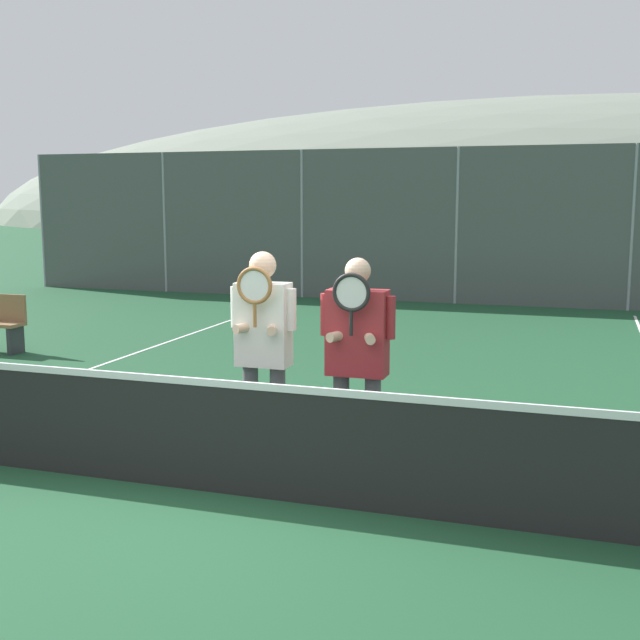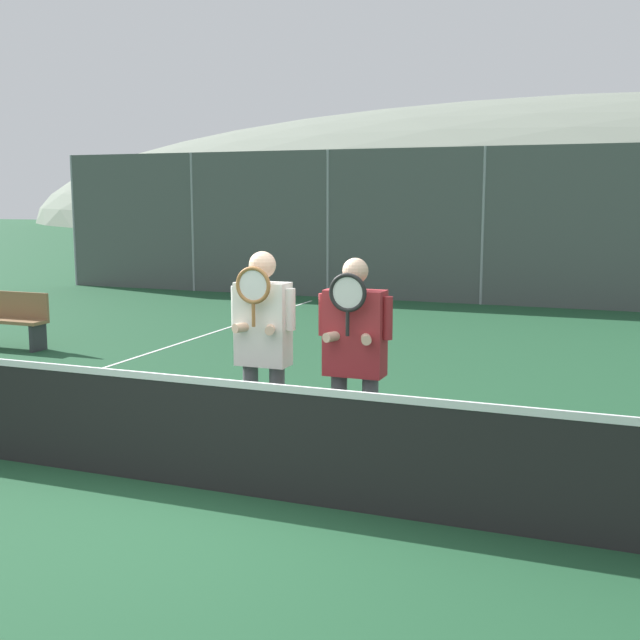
{
  "view_description": "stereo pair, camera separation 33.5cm",
  "coord_description": "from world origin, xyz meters",
  "px_view_note": "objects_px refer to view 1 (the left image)",
  "views": [
    {
      "loc": [
        2.61,
        -5.39,
        2.27
      ],
      "look_at": [
        0.53,
        0.91,
        1.25
      ],
      "focal_mm": 45.0,
      "sensor_mm": 36.0,
      "label": 1
    },
    {
      "loc": [
        2.92,
        -5.28,
        2.27
      ],
      "look_at": [
        0.53,
        0.91,
        1.25
      ],
      "focal_mm": 45.0,
      "sensor_mm": 36.0,
      "label": 2
    }
  ],
  "objects_px": {
    "player_leftmost": "(263,340)",
    "car_left_of_center": "(427,250)",
    "car_center": "(624,254)",
    "player_center_left": "(357,350)",
    "car_far_left": "(264,248)"
  },
  "relations": [
    {
      "from": "player_center_left",
      "to": "car_left_of_center",
      "type": "xyz_separation_m",
      "value": [
        -2.06,
        13.87,
        -0.11
      ]
    },
    {
      "from": "player_leftmost",
      "to": "car_center",
      "type": "xyz_separation_m",
      "value": [
        3.39,
        14.09,
        -0.16
      ]
    },
    {
      "from": "player_leftmost",
      "to": "car_left_of_center",
      "type": "bearing_deg",
      "value": 95.12
    },
    {
      "from": "car_center",
      "to": "car_left_of_center",
      "type": "bearing_deg",
      "value": -176.81
    },
    {
      "from": "car_center",
      "to": "player_center_left",
      "type": "bearing_deg",
      "value": -100.3
    },
    {
      "from": "car_left_of_center",
      "to": "car_center",
      "type": "bearing_deg",
      "value": 3.19
    },
    {
      "from": "player_leftmost",
      "to": "player_center_left",
      "type": "distance_m",
      "value": 0.82
    },
    {
      "from": "player_center_left",
      "to": "car_far_left",
      "type": "height_order",
      "value": "player_center_left"
    },
    {
      "from": "car_far_left",
      "to": "car_left_of_center",
      "type": "height_order",
      "value": "car_left_of_center"
    },
    {
      "from": "player_center_left",
      "to": "car_left_of_center",
      "type": "height_order",
      "value": "car_left_of_center"
    },
    {
      "from": "car_left_of_center",
      "to": "car_center",
      "type": "distance_m",
      "value": 4.63
    },
    {
      "from": "car_left_of_center",
      "to": "car_far_left",
      "type": "bearing_deg",
      "value": 174.41
    },
    {
      "from": "car_far_left",
      "to": "player_center_left",
      "type": "bearing_deg",
      "value": -65.06
    },
    {
      "from": "player_center_left",
      "to": "car_center",
      "type": "relative_size",
      "value": 0.44
    },
    {
      "from": "player_leftmost",
      "to": "car_center",
      "type": "distance_m",
      "value": 14.49
    }
  ]
}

